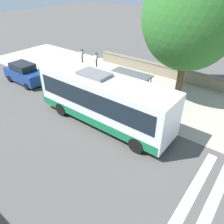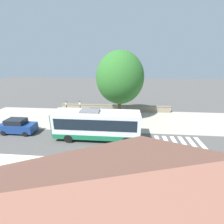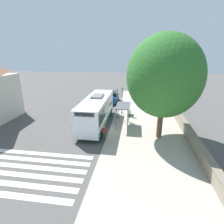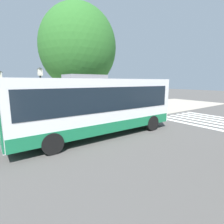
% 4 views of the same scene
% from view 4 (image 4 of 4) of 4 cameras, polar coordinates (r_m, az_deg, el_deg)
% --- Properties ---
extents(ground_plane, '(120.00, 120.00, 0.00)m').
position_cam_4_polar(ground_plane, '(13.00, -3.40, -4.48)').
color(ground_plane, '#514F4C').
rests_on(ground_plane, ground).
extents(sidewalk_plaza, '(9.00, 44.00, 0.02)m').
position_cam_4_polar(sidewalk_plaza, '(16.87, -11.70, -1.27)').
color(sidewalk_plaza, '#ADA393').
rests_on(sidewalk_plaza, ground).
extents(crosswalk_stripes, '(9.00, 5.25, 0.01)m').
position_cam_4_polar(crosswalk_stripes, '(16.30, 32.67, -3.08)').
color(crosswalk_stripes, silver).
rests_on(crosswalk_stripes, ground).
extents(stone_wall, '(0.60, 20.00, 1.17)m').
position_cam_4_polar(stone_wall, '(20.49, -16.48, 2.14)').
color(stone_wall, gray).
rests_on(stone_wall, ground).
extents(bus, '(2.74, 10.02, 3.60)m').
position_cam_4_polar(bus, '(10.38, -4.98, 2.32)').
color(bus, white).
rests_on(bus, ground).
extents(bus_shelter, '(1.61, 3.21, 2.65)m').
position_cam_4_polar(bus_shelter, '(13.34, -12.72, 5.13)').
color(bus_shelter, '#515459').
rests_on(bus_shelter, ground).
extents(pedestrian, '(0.34, 0.22, 1.58)m').
position_cam_4_polar(pedestrian, '(14.10, 5.20, 0.46)').
color(pedestrian, '#2D3347').
rests_on(pedestrian, ground).
extents(bench, '(0.40, 1.55, 0.88)m').
position_cam_4_polar(bench, '(13.08, -29.23, -3.54)').
color(bench, '#4C7247').
rests_on(bench, ground).
extents(street_lamp_near, '(0.28, 0.28, 4.07)m').
position_cam_4_polar(street_lamp_near, '(11.43, -21.99, 5.14)').
color(street_lamp_near, '#2D332D').
rests_on(street_lamp_near, ground).
extents(street_lamp_far, '(0.28, 0.28, 3.86)m').
position_cam_4_polar(street_lamp_far, '(11.60, -32.31, 3.80)').
color(street_lamp_far, '#2D332D').
rests_on(street_lamp_far, ground).
extents(shade_tree, '(7.25, 7.25, 10.40)m').
position_cam_4_polar(shade_tree, '(18.14, -11.01, 19.82)').
color(shade_tree, brown).
rests_on(shade_tree, ground).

